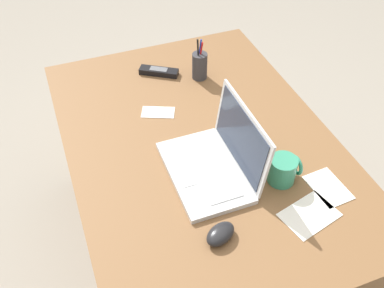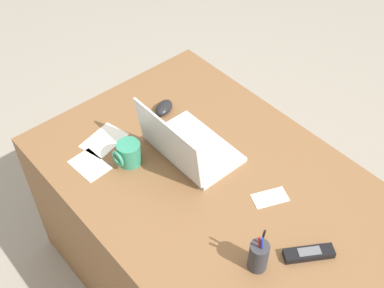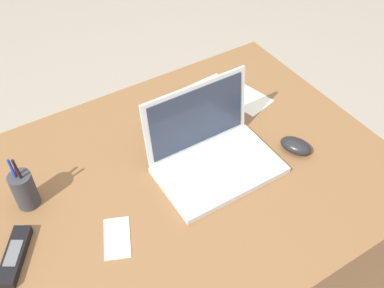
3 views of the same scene
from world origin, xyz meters
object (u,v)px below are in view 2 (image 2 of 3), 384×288
object	(u,v)px
computer_mouse	(164,108)
coffee_mug_white	(128,154)
laptop	(186,146)
cordless_phone	(309,253)
pen_holder	(258,256)

from	to	relation	value
computer_mouse	coffee_mug_white	world-z (taller)	coffee_mug_white
laptop	coffee_mug_white	bearing A→B (deg)	58.78
coffee_mug_white	cordless_phone	size ratio (longest dim) A/B	0.63
cordless_phone	laptop	bearing A→B (deg)	0.88
laptop	coffee_mug_white	xyz separation A→B (m)	(0.11, 0.18, -0.00)
computer_mouse	pen_holder	world-z (taller)	pen_holder
laptop	cordless_phone	world-z (taller)	laptop
laptop	pen_holder	world-z (taller)	laptop
laptop	pen_holder	distance (m)	0.52
coffee_mug_white	pen_holder	world-z (taller)	pen_holder
computer_mouse	coffee_mug_white	size ratio (longest dim) A/B	0.98
laptop	pen_holder	xyz separation A→B (m)	(-0.50, 0.14, 0.01)
laptop	pen_holder	bearing A→B (deg)	164.39
computer_mouse	laptop	bearing A→B (deg)	134.69
coffee_mug_white	pen_holder	bearing A→B (deg)	-176.00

